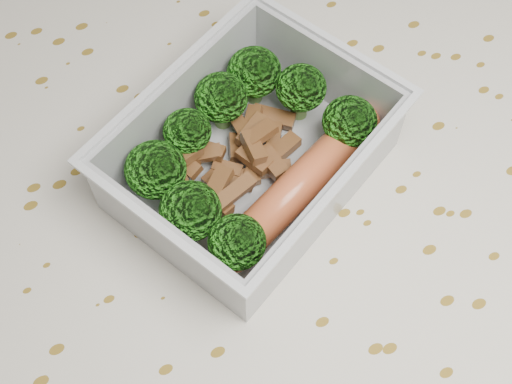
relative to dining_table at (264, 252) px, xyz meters
name	(u,v)px	position (x,y,z in m)	size (l,w,h in m)	color
dining_table	(264,252)	(0.00, 0.00, 0.00)	(1.40, 0.90, 0.75)	brown
tablecloth	(265,224)	(0.00, 0.00, 0.05)	(1.46, 0.96, 0.19)	silver
lunch_container	(251,159)	(0.00, 0.02, 0.11)	(0.22, 0.20, 0.06)	silver
broccoli_florets	(235,142)	(-0.01, 0.03, 0.12)	(0.17, 0.15, 0.05)	#608C3F
meat_pile	(238,159)	(-0.01, 0.03, 0.11)	(0.10, 0.07, 0.03)	brown
sausage	(300,185)	(0.02, -0.01, 0.11)	(0.15, 0.07, 0.03)	#D25D33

